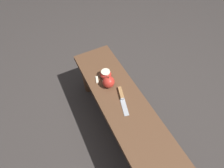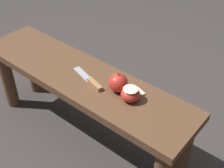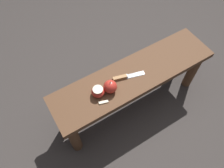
# 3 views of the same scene
# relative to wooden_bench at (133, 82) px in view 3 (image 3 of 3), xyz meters

# --- Properties ---
(ground_plane) EXTENTS (8.00, 8.00, 0.00)m
(ground_plane) POSITION_rel_wooden_bench_xyz_m (0.00, 0.00, -0.34)
(ground_plane) COLOR #383330
(wooden_bench) EXTENTS (1.20, 0.31, 0.44)m
(wooden_bench) POSITION_rel_wooden_bench_xyz_m (0.00, 0.00, 0.00)
(wooden_bench) COLOR brown
(wooden_bench) RESTS_ON ground_plane
(knife) EXTENTS (0.22, 0.09, 0.02)m
(knife) POSITION_rel_wooden_bench_xyz_m (0.07, -0.01, 0.11)
(knife) COLOR #9EA0A5
(knife) RESTS_ON wooden_bench
(apple_whole) EXTENTS (0.09, 0.09, 0.10)m
(apple_whole) POSITION_rel_wooden_bench_xyz_m (0.21, 0.02, 0.14)
(apple_whole) COLOR red
(apple_whole) RESTS_ON wooden_bench
(apple_cut) EXTENTS (0.08, 0.08, 0.06)m
(apple_cut) POSITION_rel_wooden_bench_xyz_m (0.29, 0.01, 0.13)
(apple_cut) COLOR red
(apple_cut) RESTS_ON wooden_bench
(apple_slice_near_knife) EXTENTS (0.06, 0.03, 0.01)m
(apple_slice_near_knife) POSITION_rel_wooden_bench_xyz_m (0.29, 0.08, 0.10)
(apple_slice_near_knife) COLOR beige
(apple_slice_near_knife) RESTS_ON wooden_bench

